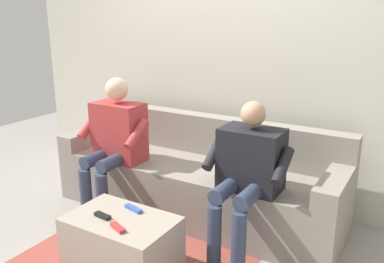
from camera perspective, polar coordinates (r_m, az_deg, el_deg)
name	(u,v)px	position (r m, az deg, el deg)	size (l,w,h in m)	color
ground_plane	(148,250)	(3.15, -6.15, -16.10)	(8.00, 8.00, 0.00)	gray
back_wall	(227,52)	(3.74, 4.93, 11.06)	(4.57, 0.06, 2.69)	beige
couch	(197,180)	(3.54, 0.70, -6.83)	(2.48, 0.75, 0.81)	gray
coffee_table	(122,244)	(2.87, -9.75, -15.28)	(0.72, 0.46, 0.39)	#A89E8E
person_left_seated	(247,168)	(2.88, 7.75, -5.13)	(0.59, 0.57, 1.10)	black
person_right_seated	(115,138)	(3.49, -10.76, -0.88)	(0.59, 0.52, 1.17)	#B23838
remote_red	(118,227)	(2.64, -10.36, -13.07)	(0.13, 0.04, 0.02)	#B73333
remote_black	(103,216)	(2.80, -12.42, -11.44)	(0.13, 0.04, 0.02)	black
remote_blue	(133,208)	(2.85, -8.24, -10.60)	(0.15, 0.04, 0.02)	#3860B7
floor_rug	(133,261)	(3.03, -8.22, -17.49)	(1.52, 1.51, 0.01)	#9E473D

